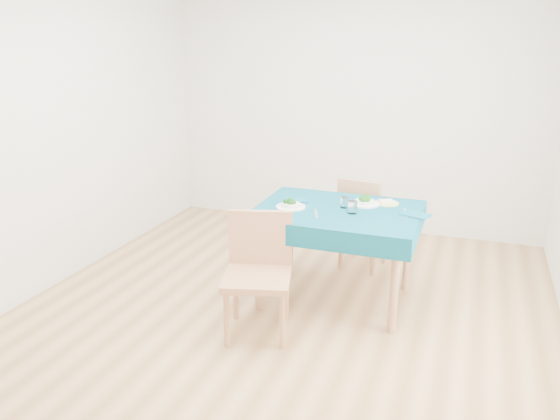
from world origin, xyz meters
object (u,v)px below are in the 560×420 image
(bowl_near, at_px, (291,203))
(side_plate, at_px, (387,203))
(chair_far, at_px, (364,217))
(chair_near, at_px, (257,259))
(bowl_far, at_px, (365,200))
(table, at_px, (336,255))

(bowl_near, height_order, side_plate, bowl_near)
(chair_far, xyz_separation_m, bowl_near, (-0.42, -0.82, 0.31))
(chair_far, bearing_deg, chair_near, 81.86)
(chair_far, height_order, side_plate, chair_far)
(bowl_far, distance_m, side_plate, 0.18)
(chair_far, xyz_separation_m, bowl_far, (0.10, -0.54, 0.32))
(side_plate, bearing_deg, bowl_far, -153.16)
(chair_far, relative_size, bowl_far, 4.12)
(chair_far, height_order, bowl_near, chair_far)
(bowl_near, bearing_deg, table, 13.30)
(chair_far, relative_size, bowl_near, 4.18)
(chair_far, distance_m, bowl_far, 0.63)
(bowl_near, relative_size, bowl_far, 0.99)
(table, height_order, bowl_far, bowl_far)
(chair_near, bearing_deg, side_plate, 38.61)
(table, relative_size, bowl_far, 5.32)
(table, bearing_deg, bowl_far, 49.08)
(table, distance_m, chair_near, 0.82)
(bowl_near, relative_size, side_plate, 1.21)
(table, xyz_separation_m, chair_far, (0.07, 0.73, 0.10))
(chair_near, bearing_deg, chair_far, 57.22)
(bowl_far, bearing_deg, chair_far, 100.55)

